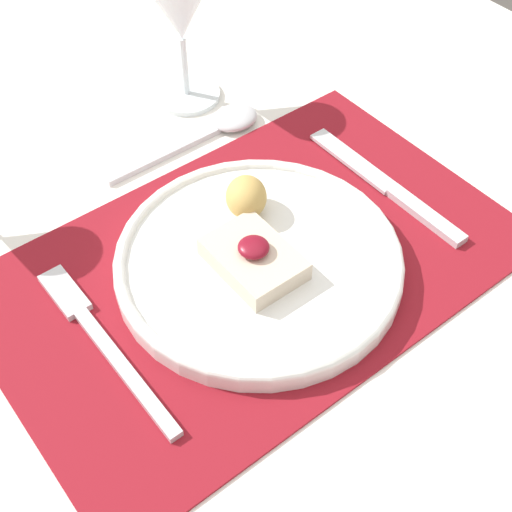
% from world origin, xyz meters
% --- Properties ---
extents(dining_table, '(1.12, 1.22, 0.76)m').
position_xyz_m(dining_table, '(0.00, 0.00, 0.67)').
color(dining_table, white).
rests_on(dining_table, ground_plane).
extents(placemat, '(0.49, 0.31, 0.00)m').
position_xyz_m(placemat, '(0.00, 0.00, 0.76)').
color(placemat, maroon).
rests_on(placemat, dining_table).
extents(dinner_plate, '(0.27, 0.27, 0.05)m').
position_xyz_m(dinner_plate, '(-0.00, -0.01, 0.77)').
color(dinner_plate, white).
rests_on(dinner_plate, placemat).
extents(fork, '(0.02, 0.21, 0.01)m').
position_xyz_m(fork, '(-0.16, 0.02, 0.77)').
color(fork, silver).
rests_on(fork, placemat).
extents(knife, '(0.02, 0.21, 0.01)m').
position_xyz_m(knife, '(0.17, -0.01, 0.77)').
color(knife, silver).
rests_on(knife, placemat).
extents(spoon, '(0.19, 0.05, 0.02)m').
position_xyz_m(spoon, '(0.10, 0.18, 0.77)').
color(spoon, silver).
rests_on(spoon, dining_table).
extents(wine_glass_near, '(0.08, 0.08, 0.15)m').
position_xyz_m(wine_glass_near, '(0.10, 0.26, 0.86)').
color(wine_glass_near, white).
rests_on(wine_glass_near, dining_table).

